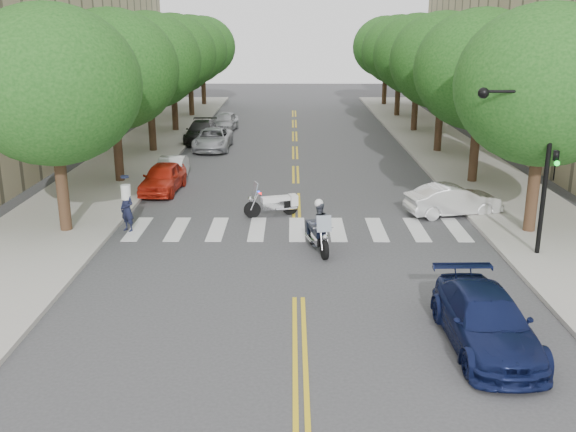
{
  "coord_description": "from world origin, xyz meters",
  "views": [
    {
      "loc": [
        -0.21,
        -17.21,
        7.66
      ],
      "look_at": [
        -0.33,
        3.98,
        1.3
      ],
      "focal_mm": 40.0,
      "sensor_mm": 36.0,
      "label": 1
    }
  ],
  "objects_px": {
    "motorcycle_parked": "(276,204)",
    "convertible": "(453,200)",
    "sedan_blue": "(486,321)",
    "officer_standing": "(127,209)",
    "motorcycle_police": "(318,228)"
  },
  "relations": [
    {
      "from": "motorcycle_parked",
      "to": "sedan_blue",
      "type": "distance_m",
      "value": 12.49
    },
    {
      "from": "motorcycle_parked",
      "to": "officer_standing",
      "type": "bearing_deg",
      "value": 91.92
    },
    {
      "from": "motorcycle_parked",
      "to": "convertible",
      "type": "bearing_deg",
      "value": -107.6
    },
    {
      "from": "motorcycle_police",
      "to": "sedan_blue",
      "type": "xyz_separation_m",
      "value": [
        3.84,
        -6.99,
        -0.15
      ]
    },
    {
      "from": "motorcycle_parked",
      "to": "convertible",
      "type": "xyz_separation_m",
      "value": [
        7.36,
        0.12,
        0.13
      ]
    },
    {
      "from": "officer_standing",
      "to": "convertible",
      "type": "distance_m",
      "value": 13.19
    },
    {
      "from": "motorcycle_police",
      "to": "convertible",
      "type": "relative_size",
      "value": 0.59
    },
    {
      "from": "motorcycle_parked",
      "to": "sedan_blue",
      "type": "xyz_separation_m",
      "value": [
        5.42,
        -11.26,
        0.17
      ]
    },
    {
      "from": "officer_standing",
      "to": "motorcycle_police",
      "type": "bearing_deg",
      "value": 19.89
    },
    {
      "from": "motorcycle_parked",
      "to": "officer_standing",
      "type": "xyz_separation_m",
      "value": [
        -5.64,
        -2.11,
        0.36
      ]
    },
    {
      "from": "convertible",
      "to": "sedan_blue",
      "type": "xyz_separation_m",
      "value": [
        -1.94,
        -11.38,
        0.04
      ]
    },
    {
      "from": "convertible",
      "to": "sedan_blue",
      "type": "distance_m",
      "value": 11.54
    },
    {
      "from": "motorcycle_police",
      "to": "convertible",
      "type": "xyz_separation_m",
      "value": [
        5.78,
        4.39,
        -0.19
      ]
    },
    {
      "from": "motorcycle_police",
      "to": "convertible",
      "type": "bearing_deg",
      "value": -154.71
    },
    {
      "from": "motorcycle_parked",
      "to": "sedan_blue",
      "type": "height_order",
      "value": "motorcycle_parked"
    }
  ]
}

